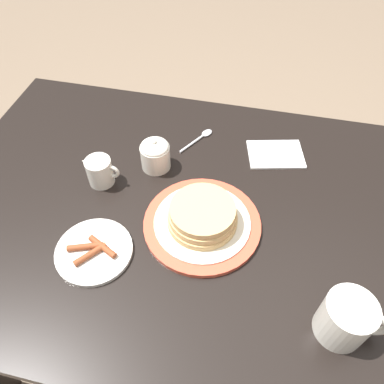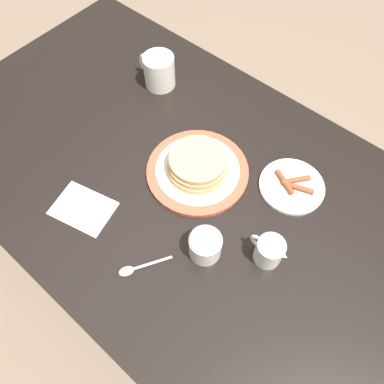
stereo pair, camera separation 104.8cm
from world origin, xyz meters
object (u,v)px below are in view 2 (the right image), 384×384
Objects in this scene: side_plate_bacon at (292,186)px; spoon at (137,268)px; napkin at (83,209)px; pancake_plate at (198,167)px; coffee_mug at (158,70)px; creamer_pitcher at (269,251)px; sugar_bowl at (205,244)px.

spoon is (0.16, 0.43, -0.00)m from side_plate_bacon.
napkin is (0.37, 0.40, -0.00)m from side_plate_bacon.
spoon is (-0.07, 0.30, -0.02)m from pancake_plate.
side_plate_bacon reaches higher than spoon.
coffee_mug is at bearing -6.14° from side_plate_bacon.
side_plate_bacon is (-0.22, -0.13, -0.02)m from pancake_plate.
pancake_plate is 2.78× the size of creamer_pitcher.
napkin is (0.15, 0.28, -0.02)m from pancake_plate.
pancake_plate is 0.23m from sugar_bowl.
sugar_bowl is 0.17m from spoon.
pancake_plate is 0.29m from creamer_pitcher.
coffee_mug reaches higher than spoon.
creamer_pitcher reaches higher than spoon.
coffee_mug is at bearing -36.41° from sugar_bowl.
coffee_mug reaches higher than side_plate_bacon.
creamer_pitcher reaches higher than pancake_plate.
sugar_bowl is 0.79× the size of spoon.
side_plate_bacon is 0.22m from creamer_pitcher.
creamer_pitcher is 0.58× the size of napkin.
sugar_bowl is at bearing 34.54° from creamer_pitcher.
napkin is 0.22m from spoon.
spoon is (0.22, 0.22, -0.04)m from creamer_pitcher.
sugar_bowl is (0.06, 0.29, 0.04)m from side_plate_bacon.
side_plate_bacon is 1.85× the size of sugar_bowl.
sugar_bowl reaches higher than pancake_plate.
spoon is at bearing 55.29° from sugar_bowl.
sugar_bowl reaches higher than creamer_pitcher.
coffee_mug is at bearing -23.89° from creamer_pitcher.
sugar_bowl is at bearing 134.33° from pancake_plate.
pancake_plate is 2.96× the size of sugar_bowl.
creamer_pitcher is at bearing -134.50° from spoon.
coffee_mug reaches higher than creamer_pitcher.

